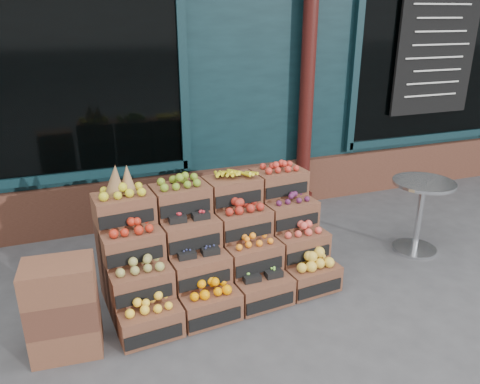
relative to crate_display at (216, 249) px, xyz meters
name	(u,v)px	position (x,y,z in m)	size (l,w,h in m)	color
ground	(288,303)	(0.51, -0.50, -0.40)	(60.00, 60.00, 0.00)	#404043
shop_facade	(159,16)	(0.51, 4.62, 2.00)	(12.00, 6.24, 4.80)	black
crate_display	(216,249)	(0.00, 0.00, 0.00)	(2.12, 1.17, 1.28)	brown
spare_crates	(63,309)	(-1.35, -0.46, -0.02)	(0.54, 0.39, 0.76)	brown
bistro_table	(420,208)	(2.26, -0.07, 0.11)	(0.64, 0.64, 0.80)	#B1B3B8
shopkeeper	(115,142)	(-0.60, 2.38, 0.48)	(0.64, 0.42, 1.75)	#134518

